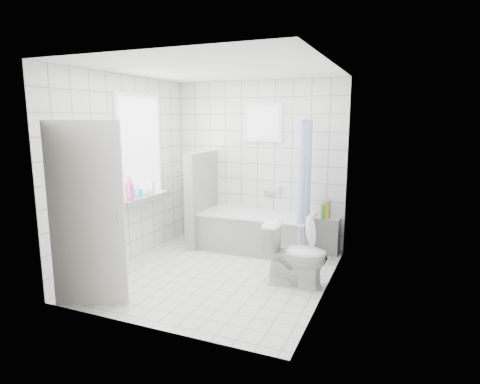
% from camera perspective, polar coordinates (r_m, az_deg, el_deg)
% --- Properties ---
extents(ground, '(3.00, 3.00, 0.00)m').
position_cam_1_polar(ground, '(5.39, -3.21, -11.54)').
color(ground, white).
rests_on(ground, ground).
extents(ceiling, '(3.00, 3.00, 0.00)m').
position_cam_1_polar(ceiling, '(5.04, -3.52, 17.07)').
color(ceiling, white).
rests_on(ceiling, ground).
extents(wall_back, '(2.80, 0.02, 2.60)m').
position_cam_1_polar(wall_back, '(6.42, 2.51, 4.01)').
color(wall_back, white).
rests_on(wall_back, ground).
extents(wall_front, '(2.80, 0.02, 2.60)m').
position_cam_1_polar(wall_front, '(3.78, -13.35, -0.76)').
color(wall_front, white).
rests_on(wall_front, ground).
extents(wall_left, '(0.02, 3.00, 2.60)m').
position_cam_1_polar(wall_left, '(5.80, -15.92, 2.93)').
color(wall_left, white).
rests_on(wall_left, ground).
extents(wall_right, '(0.02, 3.00, 2.60)m').
position_cam_1_polar(wall_right, '(4.62, 12.46, 1.27)').
color(wall_right, white).
rests_on(wall_right, ground).
extents(window_left, '(0.01, 0.90, 1.40)m').
position_cam_1_polar(window_left, '(5.98, -13.93, 6.13)').
color(window_left, white).
rests_on(window_left, wall_left).
extents(window_back, '(0.50, 0.01, 0.50)m').
position_cam_1_polar(window_back, '(6.31, 3.28, 9.81)').
color(window_back, white).
rests_on(window_back, wall_back).
extents(window_sill, '(0.18, 1.02, 0.08)m').
position_cam_1_polar(window_sill, '(6.05, -13.28, -0.87)').
color(window_sill, white).
rests_on(window_sill, wall_left).
extents(door, '(0.75, 0.35, 2.00)m').
position_cam_1_polar(door, '(4.53, -20.96, -3.22)').
color(door, silver).
rests_on(door, ground).
extents(bathtub, '(1.69, 0.77, 0.58)m').
position_cam_1_polar(bathtub, '(6.23, 2.31, -5.66)').
color(bathtub, white).
rests_on(bathtub, ground).
extents(partition_wall, '(0.15, 0.85, 1.50)m').
position_cam_1_polar(partition_wall, '(6.44, -5.43, -0.96)').
color(partition_wall, white).
rests_on(partition_wall, ground).
extents(tiled_ledge, '(0.40, 0.24, 0.55)m').
position_cam_1_polar(tiled_ledge, '(6.22, 12.07, -6.08)').
color(tiled_ledge, white).
rests_on(tiled_ledge, ground).
extents(toilet, '(0.80, 0.49, 0.78)m').
position_cam_1_polar(toilet, '(4.97, 7.91, -8.78)').
color(toilet, white).
rests_on(toilet, ground).
extents(curtain_rod, '(0.02, 0.80, 0.02)m').
position_cam_1_polar(curtain_rod, '(5.74, 9.85, 10.12)').
color(curtain_rod, silver).
rests_on(curtain_rod, wall_back).
extents(shower_curtain, '(0.14, 0.48, 1.78)m').
position_cam_1_polar(shower_curtain, '(5.69, 9.28, 1.02)').
color(shower_curtain, '#497DD8').
rests_on(shower_curtain, curtain_rod).
extents(tub_faucet, '(0.18, 0.06, 0.06)m').
position_cam_1_polar(tub_faucet, '(6.38, 4.24, -0.14)').
color(tub_faucet, silver).
rests_on(tub_faucet, wall_back).
extents(sill_bottles, '(0.19, 0.67, 0.33)m').
position_cam_1_polar(sill_bottles, '(5.90, -14.07, 0.52)').
color(sill_bottles, '#38D5FC').
rests_on(sill_bottles, window_sill).
extents(ledge_bottles, '(0.15, 0.17, 0.28)m').
position_cam_1_polar(ledge_bottles, '(6.08, 12.11, -2.58)').
color(ledge_bottles, gold).
rests_on(ledge_bottles, tiled_ledge).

